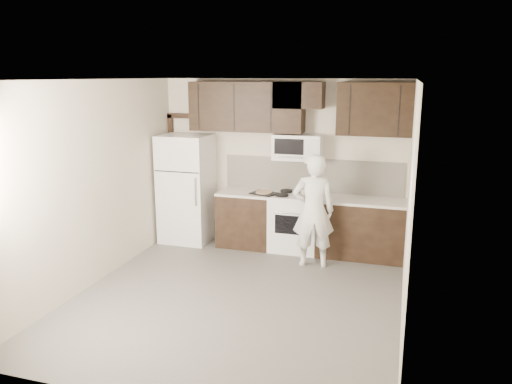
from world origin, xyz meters
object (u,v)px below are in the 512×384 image
at_px(stove, 295,222).
at_px(microwave, 298,147).
at_px(refrigerator, 187,188).
at_px(person, 313,211).

xyz_separation_m(stove, microwave, (-0.00, 0.12, 1.19)).
xyz_separation_m(stove, refrigerator, (-1.85, -0.05, 0.44)).
height_order(refrigerator, person, refrigerator).
height_order(stove, microwave, microwave).
bearing_deg(person, stove, -70.74).
relative_size(stove, person, 0.56).
bearing_deg(person, microwave, -75.23).
distance_m(stove, microwave, 1.20).
distance_m(microwave, person, 1.16).
height_order(microwave, person, microwave).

